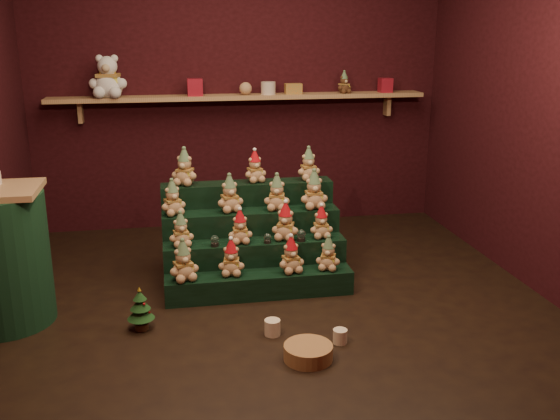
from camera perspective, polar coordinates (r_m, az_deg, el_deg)
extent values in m
plane|color=black|center=(4.62, -0.54, -8.46)|extent=(4.00, 4.00, 0.00)
cube|color=black|center=(6.25, -3.81, 11.36)|extent=(4.00, 0.10, 2.80)
cube|color=black|center=(2.26, 8.17, 2.48)|extent=(4.00, 0.10, 2.80)
cube|color=black|center=(4.99, 23.58, 8.83)|extent=(0.10, 4.00, 2.80)
cube|color=tan|center=(6.08, -3.60, 10.29)|extent=(3.60, 0.26, 0.04)
cube|color=tan|center=(6.17, -17.78, 8.52)|extent=(0.04, 0.12, 0.20)
cube|color=tan|center=(6.50, 9.77, 9.42)|extent=(0.04, 0.12, 0.20)
cube|color=black|center=(4.69, -1.88, -6.85)|extent=(1.40, 0.22, 0.18)
cube|color=black|center=(4.86, -2.27, -4.87)|extent=(1.40, 0.22, 0.36)
cube|color=black|center=(5.03, -2.63, -3.02)|extent=(1.40, 0.22, 0.54)
cube|color=black|center=(5.21, -2.97, -1.30)|extent=(1.40, 0.22, 0.72)
cylinder|color=black|center=(4.71, -5.98, -3.17)|extent=(0.06, 0.06, 0.02)
sphere|color=silver|center=(4.69, -6.00, -2.69)|extent=(0.06, 0.06, 0.06)
cylinder|color=black|center=(4.75, -1.15, -2.92)|extent=(0.05, 0.05, 0.02)
sphere|color=silver|center=(4.74, -1.16, -2.49)|extent=(0.06, 0.06, 0.06)
cylinder|color=black|center=(4.80, 1.95, -2.71)|extent=(0.06, 0.06, 0.03)
sphere|color=silver|center=(4.78, 1.95, -2.20)|extent=(0.07, 0.07, 0.07)
cylinder|color=#402917|center=(4.33, -12.53, -10.33)|extent=(0.09, 0.09, 0.05)
cone|color=#133614|center=(4.28, -12.62, -9.09)|extent=(0.18, 0.18, 0.09)
cone|color=#133614|center=(4.26, -12.67, -8.33)|extent=(0.14, 0.14, 0.08)
cone|color=#133614|center=(4.23, -12.72, -7.61)|extent=(0.09, 0.09, 0.06)
cone|color=gold|center=(4.21, -12.76, -7.05)|extent=(0.03, 0.03, 0.03)
cylinder|color=beige|center=(4.15, -0.70, -10.68)|extent=(0.11, 0.11, 0.11)
cylinder|color=beige|center=(4.07, 5.51, -11.42)|extent=(0.09, 0.09, 0.09)
cylinder|color=#A97344|center=(3.87, 2.59, -12.86)|extent=(0.34, 0.34, 0.09)
cube|color=maroon|center=(6.01, -7.79, 11.06)|extent=(0.14, 0.14, 0.16)
cylinder|color=beige|center=(6.09, -1.08, 11.08)|extent=(0.14, 0.14, 0.12)
cube|color=maroon|center=(6.38, 9.61, 11.19)|extent=(0.12, 0.12, 0.14)
sphere|color=tan|center=(6.06, -3.17, 11.03)|extent=(0.12, 0.12, 0.12)
cube|color=#C35B1B|center=(6.13, 1.22, 11.02)|extent=(0.16, 0.10, 0.10)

